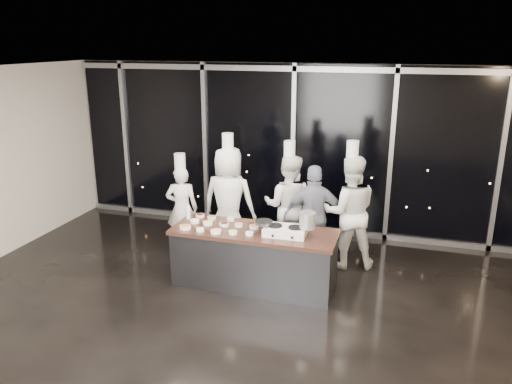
% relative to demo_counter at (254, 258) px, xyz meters
% --- Properties ---
extents(ground, '(9.00, 9.00, 0.00)m').
position_rel_demo_counter_xyz_m(ground, '(0.00, -0.90, -0.45)').
color(ground, black).
rests_on(ground, ground).
extents(room_shell, '(9.02, 7.02, 3.21)m').
position_rel_demo_counter_xyz_m(room_shell, '(0.18, -0.90, 1.79)').
color(room_shell, beige).
rests_on(room_shell, ground).
extents(window_wall, '(8.90, 0.11, 3.20)m').
position_rel_demo_counter_xyz_m(window_wall, '(0.00, 2.53, 1.14)').
color(window_wall, black).
rests_on(window_wall, ground).
extents(demo_counter, '(2.46, 0.86, 0.90)m').
position_rel_demo_counter_xyz_m(demo_counter, '(0.00, 0.00, 0.00)').
color(demo_counter, '#36363B').
rests_on(demo_counter, ground).
extents(stove, '(0.62, 0.41, 0.14)m').
position_rel_demo_counter_xyz_m(stove, '(0.48, -0.05, 0.51)').
color(stove, white).
rests_on(stove, demo_counter).
extents(frying_pan, '(0.46, 0.27, 0.04)m').
position_rel_demo_counter_xyz_m(frying_pan, '(0.15, -0.06, 0.61)').
color(frying_pan, slate).
rests_on(frying_pan, stove).
extents(stock_pot, '(0.24, 0.24, 0.23)m').
position_rel_demo_counter_xyz_m(stock_pot, '(0.80, -0.02, 0.70)').
color(stock_pot, '#B5B5B8').
rests_on(stock_pot, stove).
extents(prep_bowls, '(1.42, 0.72, 0.05)m').
position_rel_demo_counter_xyz_m(prep_bowls, '(-0.53, -0.03, 0.47)').
color(prep_bowls, white).
rests_on(prep_bowls, demo_counter).
extents(squeeze_bottle, '(0.07, 0.07, 0.26)m').
position_rel_demo_counter_xyz_m(squeeze_bottle, '(-1.14, 0.17, 0.57)').
color(squeeze_bottle, white).
rests_on(squeeze_bottle, demo_counter).
extents(chef_far_left, '(0.64, 0.51, 1.75)m').
position_rel_demo_counter_xyz_m(chef_far_left, '(-1.63, 0.97, 0.33)').
color(chef_far_left, white).
rests_on(chef_far_left, ground).
extents(chef_left, '(0.93, 0.60, 2.12)m').
position_rel_demo_counter_xyz_m(chef_left, '(-0.79, 1.08, 0.50)').
color(chef_left, white).
rests_on(chef_left, ground).
extents(chef_center, '(0.90, 0.72, 2.01)m').
position_rel_demo_counter_xyz_m(chef_center, '(0.21, 1.28, 0.45)').
color(chef_center, white).
rests_on(chef_center, ground).
extents(guest, '(1.07, 0.62, 1.71)m').
position_rel_demo_counter_xyz_m(guest, '(0.72, 0.98, 0.40)').
color(guest, '#151B3B').
rests_on(guest, ground).
extents(chef_right, '(1.07, 0.94, 2.10)m').
position_rel_demo_counter_xyz_m(chef_right, '(1.25, 1.14, 0.49)').
color(chef_right, white).
rests_on(chef_right, ground).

